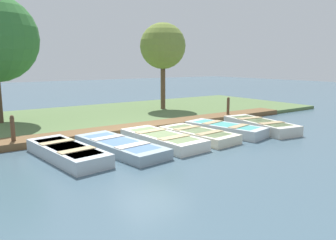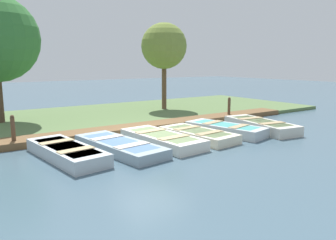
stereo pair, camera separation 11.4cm
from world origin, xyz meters
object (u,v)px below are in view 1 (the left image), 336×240
at_px(rowboat_1, 120,146).
at_px(rowboat_2, 162,139).
at_px(rowboat_5, 260,125).
at_px(mooring_post_near, 13,131).
at_px(rowboat_3, 198,134).
at_px(rowboat_0, 67,152).
at_px(rowboat_4, 225,129).
at_px(mooring_post_far, 228,108).
at_px(park_tree_left, 163,46).

bearing_deg(rowboat_1, rowboat_2, 81.42).
bearing_deg(rowboat_5, mooring_post_near, -98.48).
bearing_deg(rowboat_1, rowboat_3, 79.93).
distance_m(rowboat_0, rowboat_4, 6.01).
xyz_separation_m(rowboat_0, rowboat_3, (0.25, 4.60, -0.03)).
bearing_deg(rowboat_4, mooring_post_far, 120.68).
bearing_deg(mooring_post_far, rowboat_5, -17.67).
xyz_separation_m(rowboat_0, mooring_post_far, (-2.15, 8.50, 0.34)).
bearing_deg(mooring_post_near, rowboat_5, 73.14).
distance_m(rowboat_5, park_tree_left, 7.20).
height_order(rowboat_3, mooring_post_far, mooring_post_far).
relative_size(rowboat_3, rowboat_5, 0.89).
bearing_deg(rowboat_2, rowboat_0, -97.20).
bearing_deg(park_tree_left, mooring_post_far, 18.38).
distance_m(rowboat_3, rowboat_5, 3.07).
relative_size(rowboat_1, mooring_post_far, 3.44).
relative_size(rowboat_2, rowboat_4, 1.04).
bearing_deg(rowboat_1, rowboat_5, 78.98).
bearing_deg(rowboat_3, rowboat_5, 80.10).
xyz_separation_m(rowboat_4, rowboat_5, (0.30, 1.65, 0.01)).
bearing_deg(mooring_post_far, rowboat_0, -75.78).
xyz_separation_m(rowboat_1, rowboat_2, (0.02, 1.55, 0.02)).
bearing_deg(rowboat_2, rowboat_5, 81.52).
bearing_deg(rowboat_4, mooring_post_near, -120.78).
xyz_separation_m(rowboat_0, rowboat_1, (0.13, 1.59, -0.03)).
bearing_deg(mooring_post_far, mooring_post_near, -90.00).
relative_size(rowboat_1, rowboat_5, 1.07).
bearing_deg(mooring_post_near, park_tree_left, 114.37).
distance_m(rowboat_0, park_tree_left, 9.93).
relative_size(rowboat_1, park_tree_left, 0.76).
bearing_deg(park_tree_left, rowboat_2, -34.31).
bearing_deg(rowboat_3, rowboat_2, -99.58).
height_order(rowboat_3, park_tree_left, park_tree_left).
relative_size(mooring_post_near, park_tree_left, 0.22).
relative_size(rowboat_0, rowboat_3, 1.11).
distance_m(rowboat_2, rowboat_4, 2.88).
xyz_separation_m(rowboat_2, park_tree_left, (-6.05, 4.13, 3.35)).
xyz_separation_m(rowboat_4, mooring_post_far, (-2.33, 2.49, 0.34)).
bearing_deg(rowboat_3, mooring_post_near, -118.99).
xyz_separation_m(rowboat_2, rowboat_5, (0.32, 4.53, 0.02)).
bearing_deg(rowboat_0, rowboat_3, 79.52).
relative_size(rowboat_1, mooring_post_near, 3.44).
distance_m(rowboat_0, rowboat_1, 1.59).
bearing_deg(rowboat_4, park_tree_left, 155.98).
bearing_deg(mooring_post_far, rowboat_3, -58.33).
xyz_separation_m(mooring_post_near, mooring_post_far, (0.00, 9.50, 0.00)).
bearing_deg(rowboat_4, rowboat_0, -104.06).
bearing_deg(mooring_post_near, rowboat_4, 71.63).
relative_size(rowboat_0, mooring_post_far, 3.18).
distance_m(rowboat_2, rowboat_5, 4.54).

